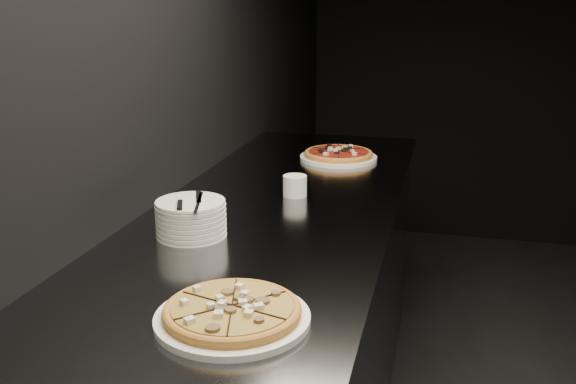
% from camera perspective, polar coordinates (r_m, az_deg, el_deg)
% --- Properties ---
extents(wall_left, '(0.02, 5.00, 2.80)m').
position_cam_1_polar(wall_left, '(1.99, -12.27, 12.32)').
color(wall_left, black).
rests_on(wall_left, floor).
extents(counter, '(0.74, 2.44, 0.92)m').
position_cam_1_polar(counter, '(2.14, -1.47, -13.59)').
color(counter, slate).
rests_on(counter, floor).
extents(pizza_mushroom, '(0.34, 0.34, 0.04)m').
position_cam_1_polar(pizza_mushroom, '(1.30, -4.97, -10.65)').
color(pizza_mushroom, white).
rests_on(pizza_mushroom, counter).
extents(pizza_tomato, '(0.35, 0.35, 0.04)m').
position_cam_1_polar(pizza_tomato, '(2.61, 4.51, 3.31)').
color(pizza_tomato, white).
rests_on(pizza_tomato, counter).
extents(plate_stack, '(0.19, 0.19, 0.10)m').
position_cam_1_polar(plate_stack, '(1.76, -8.62, -2.32)').
color(plate_stack, white).
rests_on(plate_stack, counter).
extents(cutlery, '(0.07, 0.20, 0.01)m').
position_cam_1_polar(cutlery, '(1.73, -8.64, -0.86)').
color(cutlery, '#B9BCC0').
rests_on(cutlery, plate_stack).
extents(ramekin, '(0.08, 0.08, 0.07)m').
position_cam_1_polar(ramekin, '(2.10, 0.62, 0.61)').
color(ramekin, silver).
rests_on(ramekin, counter).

